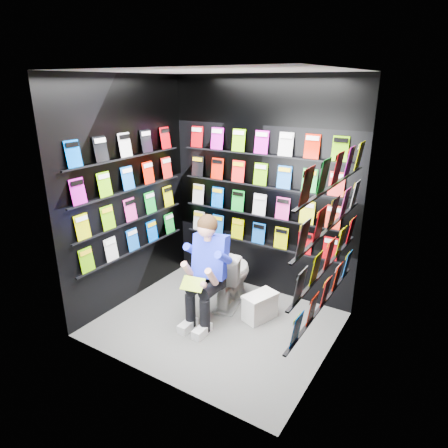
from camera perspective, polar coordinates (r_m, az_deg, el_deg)
The scene contains 14 objects.
floor at distance 4.52m, azimuth -1.12°, elevation -14.07°, with size 2.40×2.40×0.00m, color #5F5E5C.
ceiling at distance 3.76m, azimuth -1.40°, elevation 21.05°, with size 2.40×2.40×0.00m, color white.
wall_back at distance 4.78m, azimuth 5.33°, elevation 4.94°, with size 2.40×0.04×2.60m, color black.
wall_front at distance 3.21m, azimuth -11.04°, elevation -2.84°, with size 2.40×0.04×2.60m, color black.
wall_left at distance 4.69m, azimuth -13.67°, elevation 4.15°, with size 0.04×2.00×2.60m, color black.
wall_right at distance 3.48m, azimuth 15.58°, elevation -1.43°, with size 0.04×2.00×2.60m, color black.
comics_back at distance 4.76m, azimuth 5.17°, elevation 4.92°, with size 2.10×0.06×1.37m, color red, non-canonical shape.
comics_left at distance 4.66m, azimuth -13.41°, elevation 4.16°, with size 0.06×1.70×1.37m, color red, non-canonical shape.
comics_right at distance 3.48m, azimuth 15.11°, elevation -1.26°, with size 0.06×1.70×1.37m, color red, non-canonical shape.
toilet at distance 4.73m, azimuth 0.84°, elevation -7.28°, with size 0.42×0.75×0.73m, color silver.
longbox at distance 4.55m, azimuth 5.15°, elevation -11.81°, with size 0.20×0.37×0.28m, color white.
longbox_lid at distance 4.47m, azimuth 5.21°, elevation -10.14°, with size 0.22×0.39×0.03m, color white.
reader at distance 4.27m, azimuth -1.78°, elevation -4.70°, with size 0.48×0.71×1.30m, color #1523DB, non-canonical shape.
held_comic at distance 4.09m, azimuth -4.50°, elevation -8.53°, with size 0.24×0.01×0.16m, color green.
Camera 1 is at (2.06, -3.15, 2.51)m, focal length 32.00 mm.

